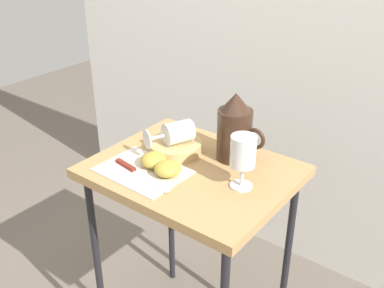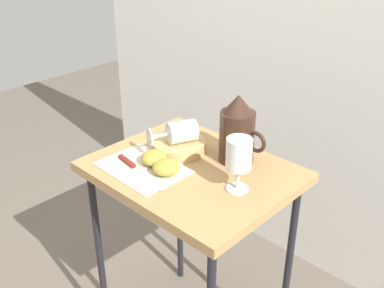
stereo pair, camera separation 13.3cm
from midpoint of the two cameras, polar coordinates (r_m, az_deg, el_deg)
The scene contains 10 objects.
curtain_drape at distance 1.78m, azimuth 17.88°, elevation 14.66°, with size 2.40×0.03×2.14m, color white.
table at distance 1.40m, azimuth 2.72°, elevation -5.67°, with size 0.59×0.47×0.73m.
linen_napkin at distance 1.36m, azimuth -3.45°, elevation -3.09°, with size 0.26×0.19×0.00m, color beige.
basket_tray at distance 1.45m, azimuth 0.95°, elevation -0.35°, with size 0.17×0.17×0.04m, color tan.
pitcher at distance 1.38m, azimuth 8.46°, elevation 1.07°, with size 0.16×0.11×0.22m.
wine_glass_upright at distance 1.22m, azimuth 8.92°, elevation -1.74°, with size 0.07×0.07×0.16m.
wine_glass_tipped_near at distance 1.42m, azimuth 1.21°, elevation 1.46°, with size 0.12×0.17×0.07m.
apple_half_left at distance 1.36m, azimuth -2.02°, elevation -1.82°, with size 0.08×0.08×0.04m, color #B29938.
apple_half_right at distance 1.31m, azimuth -0.43°, elevation -3.01°, with size 0.08×0.08×0.04m, color #B29938.
knife at distance 1.35m, azimuth -4.59°, elevation -2.98°, with size 0.23×0.05×0.01m.
Camera 2 is at (0.81, -0.85, 1.42)m, focal length 42.38 mm.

